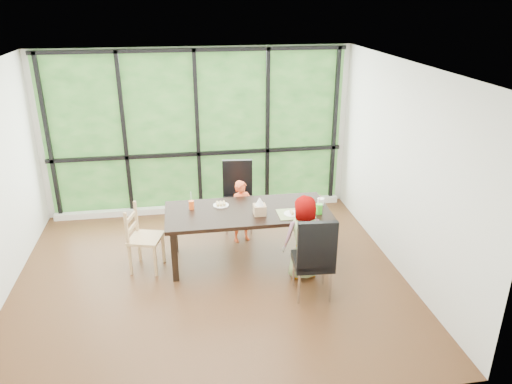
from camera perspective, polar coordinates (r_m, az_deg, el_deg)
ground at (r=6.47m, az=-5.33°, el=-9.99°), size 5.00×5.00×0.00m
back_wall at (r=8.00m, az=-6.91°, el=7.00°), size 5.00×0.00×5.00m
foliage_backdrop at (r=7.98m, az=-6.90°, el=6.96°), size 4.80×0.02×2.65m
window_mullions at (r=7.94m, az=-6.88°, el=6.89°), size 4.80×0.06×2.65m
window_sill at (r=8.35m, az=-6.46°, el=-1.81°), size 4.80×0.12×0.10m
dining_table at (r=6.68m, az=-0.99°, el=-5.09°), size 2.27×1.15×0.75m
chair_window_leather at (r=7.45m, az=-2.12°, el=-0.63°), size 0.50×0.50×1.08m
chair_interior_leather at (r=5.89m, az=6.70°, el=-7.44°), size 0.49×0.49×1.08m
chair_end_beech at (r=6.59m, az=-12.87°, el=-5.34°), size 0.50×0.51×0.90m
child_toddler at (r=7.14m, az=-1.67°, el=-2.27°), size 0.40×0.33×0.95m
child_older at (r=6.24m, az=5.65°, el=-5.36°), size 0.57×0.40×1.12m
placemat at (r=6.43m, az=4.68°, el=-2.56°), size 0.47×0.34×0.01m
plate_far at (r=6.66m, az=-4.15°, el=-1.56°), size 0.21×0.21×0.01m
plate_near at (r=6.41m, az=4.23°, el=-2.57°), size 0.21×0.21×0.01m
orange_cup at (r=6.59m, az=-7.60°, el=-1.51°), size 0.07×0.07×0.12m
green_cup at (r=6.44m, az=7.44°, el=-1.98°), size 0.09×0.09×0.14m
white_mug at (r=6.72m, az=7.61°, el=-1.13°), size 0.09×0.09×0.09m
tissue_box at (r=6.36m, az=0.43°, el=-2.10°), size 0.16×0.16×0.14m
crepe_rolls_far at (r=6.65m, az=-4.16°, el=-1.36°), size 0.15×0.12×0.04m
crepe_rolls_near at (r=6.40m, az=4.24°, el=-2.37°), size 0.05×0.12×0.04m
straw_white at (r=6.55m, az=-7.64°, el=-0.73°), size 0.01×0.04×0.20m
straw_pink at (r=6.39m, az=7.48°, el=-1.09°), size 0.01×0.04×0.20m
tissue at (r=6.31m, az=0.44°, el=-1.09°), size 0.12×0.12×0.11m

